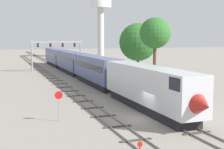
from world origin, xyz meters
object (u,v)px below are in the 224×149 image
object	(u,v)px
signal_gantry	(57,48)
trackside_tree_mid	(138,42)
water_tower	(101,7)
passenger_train	(81,65)
trackside_tree_left	(155,33)
stop_sign	(59,102)

from	to	relation	value
signal_gantry	trackside_tree_mid	bearing A→B (deg)	-48.75
water_tower	signal_gantry	bearing A→B (deg)	-118.21
passenger_train	signal_gantry	distance (m)	14.44
water_tower	trackside_tree_left	size ratio (longest dim) A/B	2.32
passenger_train	water_tower	size ratio (longest dim) A/B	3.03
passenger_train	stop_sign	xyz separation A→B (m)	(-10.00, -31.43, -0.73)
signal_gantry	stop_sign	distance (m)	46.19
water_tower	trackside_tree_mid	size ratio (longest dim) A/B	2.41
passenger_train	trackside_tree_mid	size ratio (longest dim) A/B	7.29
water_tower	stop_sign	bearing A→B (deg)	-109.92
water_tower	trackside_tree_left	bearing A→B (deg)	-101.09
stop_sign	trackside_tree_left	distance (m)	27.47
stop_sign	trackside_tree_left	xyz separation A→B (m)	(19.45, 18.19, 6.73)
trackside_tree_left	trackside_tree_mid	bearing A→B (deg)	79.56
stop_sign	passenger_train	bearing A→B (deg)	72.35
signal_gantry	passenger_train	bearing A→B (deg)	-80.84
stop_sign	trackside_tree_mid	size ratio (longest dim) A/B	0.26
signal_gantry	water_tower	world-z (taller)	water_tower
water_tower	stop_sign	xyz separation A→B (m)	(-34.58, -95.42, -18.29)
passenger_train	stop_sign	size ratio (longest dim) A/B	27.54
stop_sign	trackside_tree_mid	distance (m)	37.01
water_tower	trackside_tree_left	xyz separation A→B (m)	(-15.13, -77.23, -11.56)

